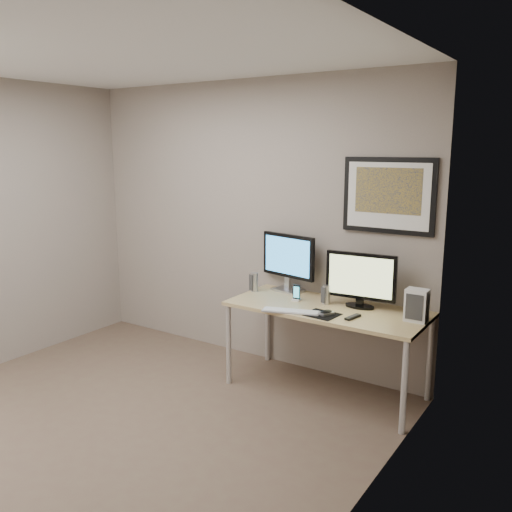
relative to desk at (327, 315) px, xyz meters
The scene contains 14 objects.
floor 1.81m from the desk, 126.53° to the right, with size 3.60×3.60×0.00m, color brown.
room 1.66m from the desk, 137.99° to the right, with size 3.60×3.60×3.60m.
desk is the anchor object (origin of this frame).
framed_art 1.07m from the desk, 43.46° to the left, with size 0.75×0.04×0.60m.
monitor_large 0.66m from the desk, 153.97° to the left, with size 0.56×0.23×0.51m.
monitor_tv 0.40m from the desk, 30.23° to the left, with size 0.57×0.15×0.45m.
speaker_left 0.77m from the desk, behind, with size 0.07×0.07×0.17m, color #B7B7BC.
speaker_right 0.17m from the desk, 120.83° to the left, with size 0.06×0.06×0.16m, color #B7B7BC.
phone_dock 0.32m from the desk, behind, with size 0.06×0.06×0.14m, color black.
keyboard 0.34m from the desk, 121.83° to the right, with size 0.45×0.12×0.02m, color #BCBCC1.
mousepad 0.23m from the desk, 74.49° to the right, with size 0.25×0.22×0.00m, color black.
mouse 0.23m from the desk, 65.15° to the right, with size 0.06×0.11×0.04m, color black.
remote 0.34m from the desk, 27.70° to the right, with size 0.04×0.16×0.02m, color black.
fan_unit 0.74m from the desk, ahead, with size 0.16×0.12×0.24m, color silver.
Camera 1 is at (2.84, -2.47, 2.01)m, focal length 38.00 mm.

